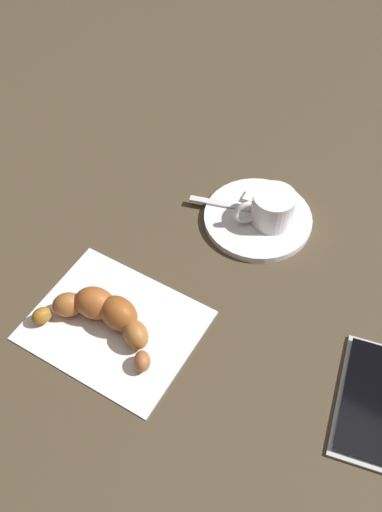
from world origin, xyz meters
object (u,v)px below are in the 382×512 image
(croissant, at_px, (104,314))
(cell_phone, at_px, (371,400))
(saucer, at_px, (258,219))
(espresso_cup, at_px, (272,208))
(sugar_packet, at_px, (265,202))
(napkin, at_px, (115,325))
(teaspoon, at_px, (256,210))

(croissant, height_order, cell_phone, croissant)
(saucer, height_order, espresso_cup, espresso_cup)
(espresso_cup, relative_size, sugar_packet, 1.19)
(espresso_cup, xyz_separation_m, sugar_packet, (0.02, 0.02, -0.02))
(saucer, height_order, croissant, croissant)
(napkin, bearing_deg, croissant, 107.79)
(cell_phone, bearing_deg, teaspoon, 52.01)
(espresso_cup, xyz_separation_m, croissant, (-0.24, 0.10, -0.01))
(espresso_cup, bearing_deg, saucer, 96.67)
(espresso_cup, distance_m, sugar_packet, 0.04)
(sugar_packet, bearing_deg, saucer, 91.76)
(teaspoon, xyz_separation_m, napkin, (-0.24, 0.06, -0.01))
(saucer, xyz_separation_m, teaspoon, (0.01, 0.01, 0.01))
(saucer, xyz_separation_m, croissant, (-0.24, 0.08, 0.02))
(saucer, height_order, napkin, saucer)
(espresso_cup, bearing_deg, sugar_packet, 38.89)
(saucer, relative_size, napkin, 0.76)
(teaspoon, bearing_deg, saucer, -134.13)
(teaspoon, relative_size, croissant, 0.84)
(teaspoon, relative_size, cell_phone, 0.87)
(espresso_cup, relative_size, napkin, 0.36)
(teaspoon, distance_m, napkin, 0.25)
(napkin, relative_size, cell_phone, 1.22)
(sugar_packet, bearing_deg, croissant, 68.93)
(napkin, bearing_deg, teaspoon, -14.89)
(teaspoon, bearing_deg, cell_phone, -127.99)
(saucer, height_order, sugar_packet, sugar_packet)
(saucer, height_order, teaspoon, teaspoon)
(napkin, relative_size, croissant, 1.19)
(saucer, distance_m, sugar_packet, 0.03)
(saucer, relative_size, espresso_cup, 2.08)
(napkin, xyz_separation_m, croissant, (-0.00, 0.01, 0.02))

